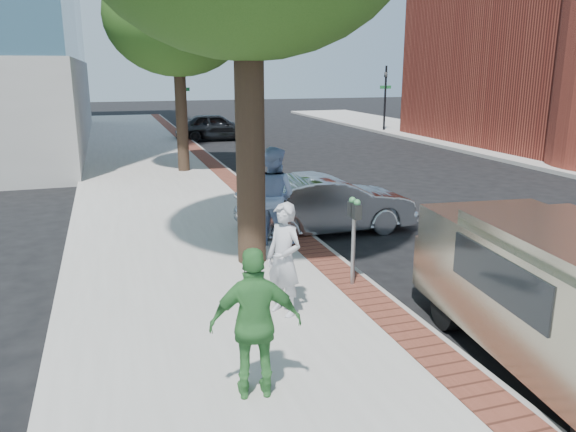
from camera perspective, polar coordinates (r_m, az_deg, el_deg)
name	(u,v)px	position (r m, az deg, el deg)	size (l,w,h in m)	color
ground	(318,303)	(9.11, 3.06, -8.78)	(120.00, 120.00, 0.00)	black
sidewalk	(168,198)	(16.25, -12.09, 1.77)	(5.00, 60.00, 0.15)	#9E9991
brick_strip	(244,190)	(16.59, -4.53, 2.60)	(0.60, 60.00, 0.01)	brown
curb	(255,192)	(16.69, -3.35, 2.41)	(0.10, 60.00, 0.15)	gray
signal_near	(183,96)	(30.08, -10.60, 11.87)	(0.70, 0.15, 3.80)	black
signal_far	(385,93)	(33.62, 9.85, 12.18)	(0.70, 0.15, 3.80)	black
tree_far	(177,17)	(20.02, -11.23, 19.26)	(4.80, 4.80, 7.14)	black
parking_meter	(354,223)	(9.15, 6.73, -0.74)	(0.12, 0.32, 1.47)	gray
person_gray	(284,259)	(8.07, -0.40, -4.43)	(0.61, 0.40, 1.66)	#B9B9BE
person_officer	(273,196)	(11.31, -1.55, 2.05)	(0.97, 0.76, 1.99)	#819BC8
person_green	(256,324)	(6.10, -3.30, -10.87)	(0.99, 0.41, 1.69)	#3C843D
sedan_silver	(327,204)	(12.71, 3.95, 1.18)	(1.39, 3.99, 1.32)	#A7A9AE
bg_car	(216,127)	(29.78, -7.33, 8.99)	(1.67, 4.16, 1.42)	black
van	(568,296)	(7.56, 26.53, -7.31)	(2.41, 5.08, 1.81)	#9C9680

